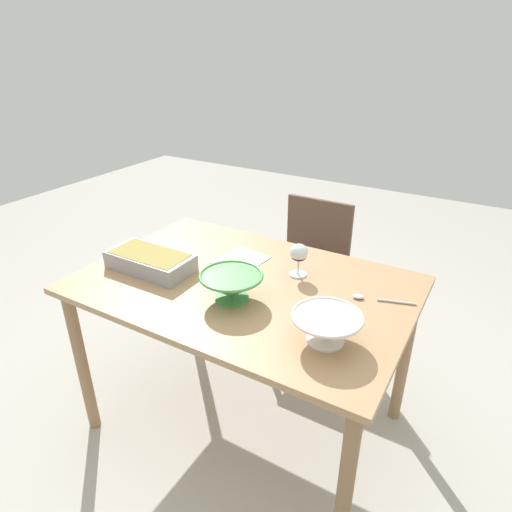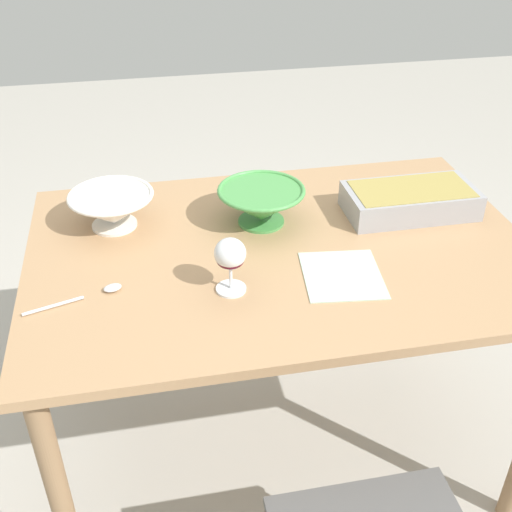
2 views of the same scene
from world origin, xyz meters
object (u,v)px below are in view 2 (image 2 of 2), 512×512
(wine_glass, at_px, (230,257))
(napkin, at_px, (342,275))
(mixing_bowl, at_px, (261,204))
(serving_spoon, at_px, (93,294))
(casserole_dish, at_px, (410,199))
(small_bowl, at_px, (112,208))
(dining_table, at_px, (280,274))

(wine_glass, bearing_deg, napkin, 1.12)
(mixing_bowl, relative_size, napkin, 1.13)
(mixing_bowl, relative_size, serving_spoon, 1.06)
(napkin, bearing_deg, casserole_dish, 43.24)
(napkin, bearing_deg, serving_spoon, 176.86)
(wine_glass, relative_size, mixing_bowl, 0.58)
(casserole_dish, bearing_deg, small_bowl, 174.10)
(casserole_dish, distance_m, napkin, 0.40)
(small_bowl, bearing_deg, casserole_dish, -5.90)
(casserole_dish, xyz_separation_m, serving_spoon, (-0.90, -0.24, -0.04))
(mixing_bowl, distance_m, napkin, 0.34)
(mixing_bowl, bearing_deg, napkin, -63.81)
(napkin, bearing_deg, dining_table, 126.26)
(wine_glass, height_order, serving_spoon, wine_glass)
(dining_table, height_order, small_bowl, small_bowl)
(serving_spoon, bearing_deg, dining_table, 14.79)
(serving_spoon, bearing_deg, wine_glass, -6.80)
(wine_glass, height_order, small_bowl, wine_glass)
(mixing_bowl, height_order, small_bowl, mixing_bowl)
(casserole_dish, bearing_deg, dining_table, -165.06)
(dining_table, xyz_separation_m, mixing_bowl, (-0.03, 0.13, 0.15))
(mixing_bowl, relative_size, small_bowl, 1.04)
(wine_glass, height_order, casserole_dish, wine_glass)
(casserole_dish, height_order, serving_spoon, casserole_dish)
(mixing_bowl, distance_m, small_bowl, 0.41)
(serving_spoon, height_order, napkin, serving_spoon)
(wine_glass, bearing_deg, small_bowl, 126.89)
(dining_table, distance_m, serving_spoon, 0.52)
(dining_table, xyz_separation_m, wine_glass, (-0.16, -0.17, 0.19))
(dining_table, distance_m, wine_glass, 0.30)
(mixing_bowl, xyz_separation_m, serving_spoon, (-0.46, -0.26, -0.05))
(dining_table, distance_m, napkin, 0.22)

